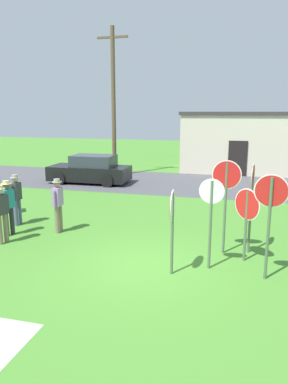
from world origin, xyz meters
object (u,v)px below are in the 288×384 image
stop_sign_leaning_right (172,217)px  person_near_signs (8,205)px  parked_car_on_street (91,170)px  stop_sign_low_front (252,194)px  utility_pole (114,101)px  person_holding_notes (1,211)px  stop_sign_rear_right (211,210)px  person_on_left (58,202)px  info_panel_leftmost (0,187)px  stop_sign_far_back (226,190)px  stop_sign_leaning_left (247,212)px  person_with_sunhat (16,196)px  stop_sign_rear_left (270,209)px

stop_sign_leaning_right → person_near_signs: (-5.42, 1.43, -0.42)m
parked_car_on_street → stop_sign_low_front: (8.16, -8.17, 0.97)m
utility_pole → person_holding_notes: (0.68, -11.72, -3.42)m
stop_sign_rear_right → person_on_left: (-4.91, 1.55, -0.51)m
stop_sign_leaning_right → person_near_signs: size_ratio=1.18×
utility_pole → stop_sign_rear_right: utility_pole is taller
parked_car_on_street → info_panel_leftmost: (-0.77, -6.66, 0.38)m
stop_sign_low_front → info_panel_leftmost: bearing=170.4°
utility_pole → stop_sign_far_back: (6.97, -10.83, -2.64)m
stop_sign_leaning_left → person_near_signs: bearing=178.6°
person_with_sunhat → person_near_signs: same height
person_with_sunhat → info_panel_leftmost: person_with_sunhat is taller
person_with_sunhat → person_holding_notes: (0.64, -1.68, -0.03)m
person_with_sunhat → person_on_left: same height
stop_sign_leaning_left → stop_sign_rear_right: bearing=-139.7°
stop_sign_rear_right → person_near_signs: 6.34m
stop_sign_rear_left → person_with_sunhat: stop_sign_rear_left is taller
stop_sign_rear_right → person_holding_notes: size_ratio=1.30×
person_on_left → person_near_signs: bearing=-153.4°
stop_sign_low_front → person_on_left: bearing=177.9°
stop_sign_rear_left → person_on_left: stop_sign_rear_left is taller
stop_sign_far_back → person_with_sunhat: bearing=173.6°
person_holding_notes → info_panel_leftmost: (-1.97, 2.63, 0.08)m
stop_sign_leaning_left → info_panel_leftmost: size_ratio=1.24×
stop_sign_leaning_left → stop_sign_far_back: size_ratio=0.75×
person_with_sunhat → person_on_left: (1.74, -0.33, -0.03)m
stop_sign_low_front → info_panel_leftmost: (-8.93, 1.50, -0.59)m
stop_sign_rear_right → person_with_sunhat: 6.93m
stop_sign_rear_right → info_panel_leftmost: 8.48m
parked_car_on_street → person_near_signs: 8.68m
stop_sign_leaning_right → stop_sign_low_front: size_ratio=0.83×
utility_pole → person_on_left: utility_pole is taller
stop_sign_far_back → person_on_left: bearing=175.0°
stop_sign_leaning_right → stop_sign_rear_left: bearing=6.6°
person_holding_notes → person_with_sunhat: bearing=111.0°
stop_sign_leaning_right → person_on_left: 4.61m
stop_sign_leaning_left → person_with_sunhat: 7.59m
stop_sign_leaning_left → stop_sign_rear_right: 1.12m
stop_sign_rear_left → stop_sign_low_front: stop_sign_rear_left is taller
stop_sign_far_back → stop_sign_low_front: 0.72m
person_on_left → stop_sign_far_back: bearing=-5.0°
stop_sign_leaning_right → stop_sign_low_front: 2.62m
stop_sign_far_back → parked_car_on_street: bearing=131.7°
person_on_left → info_panel_leftmost: bearing=157.2°
stop_sign_leaning_right → stop_sign_low_front: stop_sign_low_front is taller
parked_car_on_street → stop_sign_far_back: 11.31m
utility_pole → stop_sign_rear_right: bearing=-60.7°
stop_sign_rear_right → person_with_sunhat: bearing=164.2°
stop_sign_rear_right → person_holding_notes: bearing=178.0°
stop_sign_rear_right → person_with_sunhat: (-6.65, 1.89, -0.48)m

